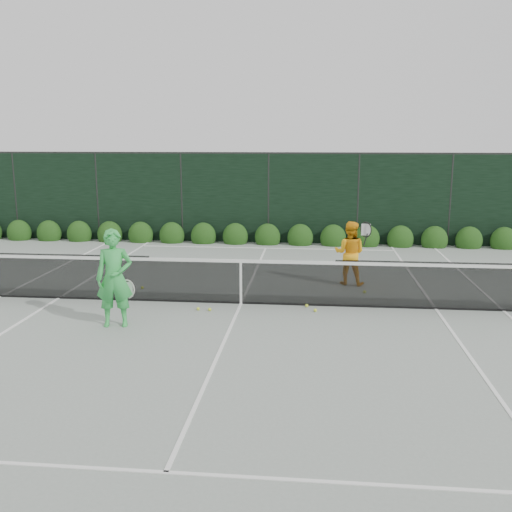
# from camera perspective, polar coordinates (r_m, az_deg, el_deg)

# --- Properties ---
(ground) EXTENTS (80.00, 80.00, 0.00)m
(ground) POSITION_cam_1_polar(r_m,az_deg,el_deg) (12.37, -1.51, -4.79)
(ground) COLOR gray
(ground) RESTS_ON ground
(tennis_net) EXTENTS (12.90, 0.10, 1.07)m
(tennis_net) POSITION_cam_1_polar(r_m,az_deg,el_deg) (12.23, -1.64, -2.40)
(tennis_net) COLOR #11331C
(tennis_net) RESTS_ON ground
(player_woman) EXTENTS (0.75, 0.57, 1.86)m
(player_woman) POSITION_cam_1_polar(r_m,az_deg,el_deg) (11.04, -13.97, -2.17)
(player_woman) COLOR green
(player_woman) RESTS_ON ground
(player_man) EXTENTS (0.92, 0.74, 1.55)m
(player_man) POSITION_cam_1_polar(r_m,az_deg,el_deg) (14.02, 9.35, 0.30)
(player_man) COLOR #FEAB15
(player_man) RESTS_ON ground
(court_lines) EXTENTS (11.03, 23.83, 0.01)m
(court_lines) POSITION_cam_1_polar(r_m,az_deg,el_deg) (12.37, -1.51, -4.77)
(court_lines) COLOR white
(court_lines) RESTS_ON ground
(windscreen_fence) EXTENTS (32.00, 21.07, 3.06)m
(windscreen_fence) POSITION_cam_1_polar(r_m,az_deg,el_deg) (9.39, -3.64, -0.58)
(windscreen_fence) COLOR black
(windscreen_fence) RESTS_ON ground
(hedge_row) EXTENTS (31.66, 0.65, 0.94)m
(hedge_row) POSITION_cam_1_polar(r_m,az_deg,el_deg) (19.26, 1.16, 1.89)
(hedge_row) COLOR #14360E
(hedge_row) RESTS_ON ground
(tennis_balls) EXTENTS (5.29, 1.79, 0.07)m
(tennis_balls) POSITION_cam_1_polar(r_m,az_deg,el_deg) (12.40, -0.05, -4.59)
(tennis_balls) COLOR #CFDF31
(tennis_balls) RESTS_ON ground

